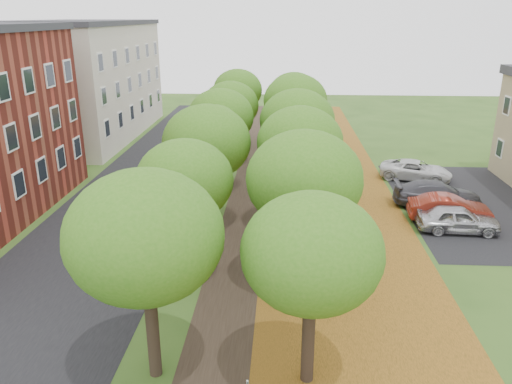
# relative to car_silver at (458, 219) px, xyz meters

# --- Properties ---
(ground) EXTENTS (120.00, 120.00, 0.00)m
(ground) POSITION_rel_car_silver_xyz_m (-11.00, -11.84, -0.72)
(ground) COLOR #2D4C19
(ground) RESTS_ON ground
(street_asphalt) EXTENTS (8.00, 70.00, 0.01)m
(street_asphalt) POSITION_rel_car_silver_xyz_m (-18.50, 3.16, -0.71)
(street_asphalt) COLOR black
(street_asphalt) RESTS_ON ground
(footpath) EXTENTS (3.20, 70.00, 0.01)m
(footpath) POSITION_rel_car_silver_xyz_m (-11.00, 3.16, -0.71)
(footpath) COLOR black
(footpath) RESTS_ON ground
(leaf_verge) EXTENTS (7.50, 70.00, 0.01)m
(leaf_verge) POSITION_rel_car_silver_xyz_m (-6.00, 3.16, -0.71)
(leaf_verge) COLOR #945C1B
(leaf_verge) RESTS_ON ground
(parking_lot) EXTENTS (9.00, 16.00, 0.01)m
(parking_lot) POSITION_rel_car_silver_xyz_m (2.50, 4.16, -0.71)
(parking_lot) COLOR black
(parking_lot) RESTS_ON ground
(tree_row_west) EXTENTS (4.35, 34.35, 6.45)m
(tree_row_west) POSITION_rel_car_silver_xyz_m (-13.20, 3.16, 3.87)
(tree_row_west) COLOR black
(tree_row_west) RESTS_ON ground
(tree_row_east) EXTENTS (4.35, 34.35, 6.45)m
(tree_row_east) POSITION_rel_car_silver_xyz_m (-8.40, 3.16, 3.87)
(tree_row_east) COLOR black
(tree_row_east) RESTS_ON ground
(building_cream) EXTENTS (10.30, 20.30, 10.40)m
(building_cream) POSITION_rel_car_silver_xyz_m (-28.00, 21.16, 4.49)
(building_cream) COLOR beige
(building_cream) RESTS_ON ground
(car_silver) EXTENTS (4.28, 1.91, 1.43)m
(car_silver) POSITION_rel_car_silver_xyz_m (0.00, 0.00, 0.00)
(car_silver) COLOR #AEADB2
(car_silver) RESTS_ON ground
(car_red) EXTENTS (4.58, 1.98, 1.47)m
(car_red) POSITION_rel_car_silver_xyz_m (0.00, 1.40, 0.02)
(car_red) COLOR maroon
(car_red) RESTS_ON ground
(car_grey) EXTENTS (5.19, 2.28, 1.48)m
(car_grey) POSITION_rel_car_silver_xyz_m (0.00, 3.81, 0.03)
(car_grey) COLOR #36363B
(car_grey) RESTS_ON ground
(car_white) EXTENTS (5.26, 3.59, 1.34)m
(car_white) POSITION_rel_car_silver_xyz_m (0.00, 8.92, -0.05)
(car_white) COLOR silver
(car_white) RESTS_ON ground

